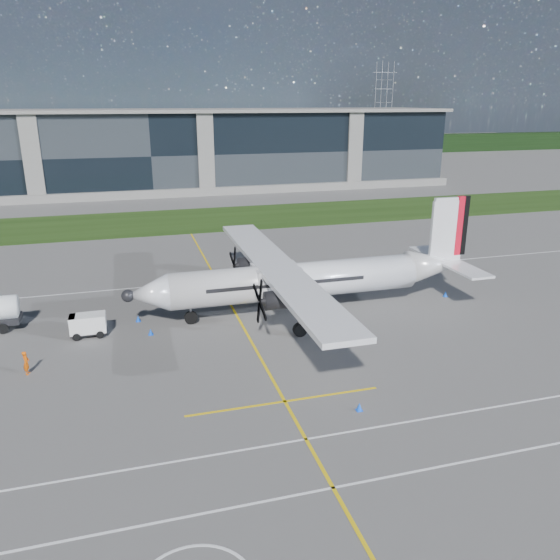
% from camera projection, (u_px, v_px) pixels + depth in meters
% --- Properties ---
extents(ground, '(400.00, 400.00, 0.00)m').
position_uv_depth(ground, '(168.00, 234.00, 74.00)').
color(ground, '#595754').
rests_on(ground, ground).
extents(grass_strip, '(400.00, 18.00, 0.04)m').
position_uv_depth(grass_strip, '(163.00, 222.00, 81.30)').
color(grass_strip, '#1C350E').
rests_on(grass_strip, ground).
extents(terminal_building, '(120.00, 20.00, 15.00)m').
position_uv_depth(terminal_building, '(148.00, 152.00, 108.18)').
color(terminal_building, black).
rests_on(terminal_building, ground).
extents(tree_line, '(400.00, 6.00, 6.00)m').
position_uv_depth(tree_line, '(139.00, 150.00, 164.38)').
color(tree_line, black).
rests_on(tree_line, ground).
extents(pylon_east, '(9.00, 4.60, 30.00)m').
position_uv_depth(pylon_east, '(383.00, 107.00, 191.90)').
color(pylon_east, gray).
rests_on(pylon_east, ground).
extents(yellow_taxiway_centerline, '(0.20, 70.00, 0.01)m').
position_uv_depth(yellow_taxiway_centerline, '(233.00, 309.00, 47.38)').
color(yellow_taxiway_centerline, yellow).
rests_on(yellow_taxiway_centerline, ground).
extents(white_lane_line, '(90.00, 0.15, 0.01)m').
position_uv_depth(white_lane_line, '(271.00, 500.00, 24.68)').
color(white_lane_line, white).
rests_on(white_lane_line, ground).
extents(turboprop_aircraft, '(29.79, 30.90, 9.27)m').
position_uv_depth(turboprop_aircraft, '(308.00, 259.00, 45.34)').
color(turboprop_aircraft, white).
rests_on(turboprop_aircraft, ground).
extents(baggage_tug, '(2.82, 1.69, 1.69)m').
position_uv_depth(baggage_tug, '(88.00, 325.00, 41.73)').
color(baggage_tug, white).
rests_on(baggage_tug, ground).
extents(ground_crew_person, '(0.62, 0.81, 1.86)m').
position_uv_depth(ground_crew_person, '(26.00, 361.00, 35.80)').
color(ground_crew_person, '#F25907').
rests_on(ground_crew_person, ground).
extents(safety_cone_nose_port, '(0.36, 0.36, 0.50)m').
position_uv_depth(safety_cone_nose_port, '(151.00, 332.00, 42.03)').
color(safety_cone_nose_port, blue).
rests_on(safety_cone_nose_port, ground).
extents(safety_cone_fwd, '(0.36, 0.36, 0.50)m').
position_uv_depth(safety_cone_fwd, '(103.00, 329.00, 42.60)').
color(safety_cone_fwd, blue).
rests_on(safety_cone_fwd, ground).
extents(safety_cone_tail, '(0.36, 0.36, 0.50)m').
position_uv_depth(safety_cone_tail, '(445.00, 294.00, 50.24)').
color(safety_cone_tail, blue).
rests_on(safety_cone_tail, ground).
extents(safety_cone_nose_stbd, '(0.36, 0.36, 0.50)m').
position_uv_depth(safety_cone_nose_stbd, '(138.00, 318.00, 44.59)').
color(safety_cone_nose_stbd, blue).
rests_on(safety_cone_nose_stbd, ground).
extents(safety_cone_stbdwing, '(0.36, 0.36, 0.50)m').
position_uv_depth(safety_cone_stbdwing, '(243.00, 262.00, 60.19)').
color(safety_cone_stbdwing, blue).
rests_on(safety_cone_stbdwing, ground).
extents(safety_cone_portwing, '(0.36, 0.36, 0.50)m').
position_uv_depth(safety_cone_portwing, '(359.00, 407.00, 31.76)').
color(safety_cone_portwing, blue).
rests_on(safety_cone_portwing, ground).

